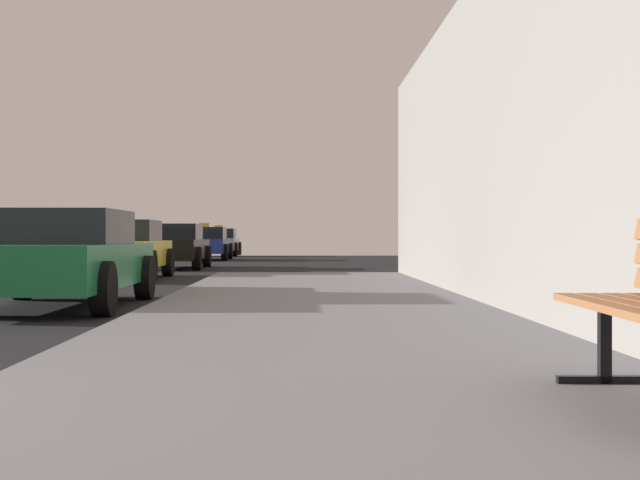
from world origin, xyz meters
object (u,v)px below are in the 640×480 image
car_green (59,257)px  car_blue (204,243)px  car_yellow (118,249)px  car_silver (218,242)px  car_black (172,246)px

car_green → car_blue: (-0.53, 23.84, -0.00)m
car_green → car_blue: car_blue is taller
car_yellow → car_silver: size_ratio=0.93×
car_green → car_silver: 31.28m
car_blue → car_green: bearing=91.3°
car_yellow → car_black: size_ratio=0.94×
car_green → car_silver: car_silver is taller
car_silver → car_green: bearing=91.1°
car_blue → car_black: bearing=90.3°
car_silver → car_yellow: bearing=89.7°
car_yellow → car_blue: (0.23, 15.91, 0.00)m
car_yellow → car_green: bearing=95.4°
car_yellow → car_black: 6.36m
car_yellow → car_silver: bearing=-90.3°
car_green → car_yellow: bearing=-84.6°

